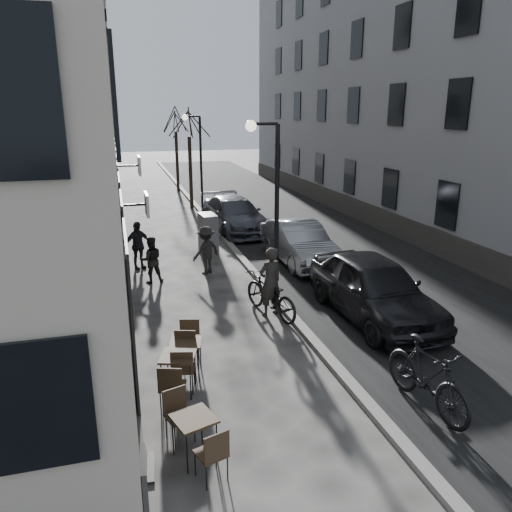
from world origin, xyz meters
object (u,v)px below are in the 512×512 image
pedestrian_near (151,260)px  tree_near (189,122)px  bistro_set_a (194,434)px  streetlamp_far (197,156)px  pedestrian_mid (206,250)px  sign_board (137,444)px  bicycle (270,295)px  car_far (235,215)px  tree_far (175,119)px  bistro_set_c (186,354)px  moped (427,376)px  car_near (374,288)px  pedestrian_far (138,245)px  utility_cabinet (208,234)px  car_mid (299,243)px  bistro_set_b (179,370)px  streetlamp_near (271,196)px

pedestrian_near → tree_near: bearing=-107.5°
bistro_set_a → pedestrian_near: 8.74m
streetlamp_far → pedestrian_mid: streetlamp_far is taller
sign_board → bicycle: (3.73, 5.25, 0.09)m
sign_board → streetlamp_far: bearing=82.4°
pedestrian_near → car_far: pedestrian_near is taller
tree_near → tree_far: bearing=90.0°
pedestrian_mid → car_far: 6.09m
bistro_set_c → pedestrian_near: (-0.26, 6.11, 0.27)m
bicycle → moped: moped is taller
bistro_set_a → bistro_set_c: (0.24, 2.62, 0.02)m
tree_near → pedestrian_mid: tree_near is taller
streetlamp_far → moped: streetlamp_far is taller
pedestrian_mid → bistro_set_a: bearing=48.1°
bistro_set_a → car_far: car_far is taller
pedestrian_near → car_near: car_near is taller
pedestrian_far → moped: 11.09m
moped → car_far: bearing=83.9°
tree_near → bicycle: size_ratio=2.59×
utility_cabinet → moped: 11.52m
bistro_set_c → sign_board: 2.90m
streetlamp_far → tree_far: 9.12m
tree_far → car_mid: size_ratio=1.28×
pedestrian_mid → pedestrian_far: 2.46m
car_far → moped: (0.20, -14.55, -0.09)m
bicycle → pedestrian_far: (-3.21, 5.10, 0.26)m
bistro_set_b → moped: 4.68m
pedestrian_far → pedestrian_near: bearing=-103.0°
tree_far → pedestrian_far: tree_far is taller
streetlamp_near → moped: 6.06m
tree_far → car_far: 12.47m
tree_far → moped: size_ratio=2.60×
tree_far → car_mid: bearing=-82.6°
utility_cabinet → bistro_set_a: bearing=-106.1°
sign_board → car_near: size_ratio=0.24×
tree_far → pedestrian_mid: tree_far is taller
bistro_set_b → sign_board: sign_board is taller
sign_board → bistro_set_b: bearing=71.4°
bistro_set_c → moped: size_ratio=0.74×
streetlamp_far → utility_cabinet: streetlamp_far is taller
bistro_set_c → utility_cabinet: size_ratio=1.07×
car_near → bicycle: bearing=159.4°
sign_board → utility_cabinet: (3.22, 11.64, 0.28)m
bistro_set_a → car_mid: car_mid is taller
streetlamp_near → car_near: (2.47, -1.29, -2.32)m
tree_far → car_near: size_ratio=1.16×
car_near → moped: bearing=-106.7°
bicycle → pedestrian_mid: bearing=-93.8°
bistro_set_b → car_mid: (5.26, 7.48, 0.24)m
moped → bicycle: bearing=99.8°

